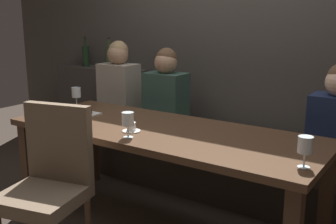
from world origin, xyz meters
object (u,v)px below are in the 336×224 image
(wine_bottle_pale_label, at_px, (109,57))
(espresso_cup, at_px, (131,128))
(fork_on_table, at_px, (71,112))
(wine_glass_near_left, at_px, (76,93))
(wine_glass_end_right, at_px, (305,146))
(diner_redhead, at_px, (119,86))
(wine_glass_end_left, at_px, (128,120))
(dessert_plate, at_px, (85,113))
(wine_bottle_dark_red, at_px, (86,55))
(chair_near_side, at_px, (50,177))
(dining_table, at_px, (162,141))
(diner_bearded, at_px, (166,94))
(banquette_bench, at_px, (210,168))

(wine_bottle_pale_label, bearing_deg, espresso_cup, -43.23)
(espresso_cup, xyz_separation_m, fork_on_table, (-0.75, 0.16, -0.02))
(wine_glass_near_left, bearing_deg, wine_glass_end_right, -10.45)
(diner_redhead, distance_m, wine_glass_end_left, 1.40)
(espresso_cup, relative_size, dessert_plate, 0.63)
(wine_bottle_dark_red, relative_size, wine_glass_end_right, 1.99)
(wine_glass_end_right, height_order, fork_on_table, wine_glass_end_right)
(chair_near_side, distance_m, espresso_cup, 0.61)
(dining_table, bearing_deg, wine_glass_end_left, -100.50)
(wine_glass_end_right, height_order, wine_glass_near_left, same)
(wine_glass_end_right, bearing_deg, chair_near_side, -158.61)
(chair_near_side, xyz_separation_m, espresso_cup, (0.19, 0.54, 0.21))
(diner_redhead, relative_size, diner_bearded, 1.06)
(wine_glass_end_left, xyz_separation_m, dessert_plate, (-0.68, 0.29, -0.10))
(chair_near_side, bearing_deg, diner_bearded, 95.99)
(dining_table, distance_m, wine_bottle_dark_red, 2.08)
(wine_bottle_pale_label, bearing_deg, wine_glass_near_left, -65.14)
(banquette_bench, xyz_separation_m, wine_bottle_dark_red, (-1.76, 0.33, 0.84))
(diner_bearded, height_order, dessert_plate, diner_bearded)
(diner_redhead, bearing_deg, wine_glass_end_left, -46.67)
(dining_table, bearing_deg, diner_redhead, 144.60)
(dining_table, height_order, wine_glass_end_right, wine_glass_end_right)
(diner_redhead, bearing_deg, chair_near_side, -64.00)
(diner_bearded, bearing_deg, banquette_bench, -1.69)
(diner_bearded, xyz_separation_m, dessert_plate, (-0.27, -0.72, -0.06))
(wine_bottle_dark_red, distance_m, wine_glass_end_left, 2.17)
(wine_glass_end_right, distance_m, dessert_plate, 1.76)
(dining_table, relative_size, wine_bottle_dark_red, 6.75)
(diner_bearded, bearing_deg, dining_table, -57.14)
(wine_bottle_pale_label, distance_m, fork_on_table, 1.23)
(banquette_bench, distance_m, diner_redhead, 1.18)
(wine_bottle_dark_red, distance_m, dessert_plate, 1.50)
(diner_redhead, height_order, wine_glass_end_left, diner_redhead)
(diner_redhead, xyz_separation_m, wine_glass_near_left, (-0.00, -0.55, 0.01))
(diner_redhead, bearing_deg, dining_table, -35.40)
(wine_glass_end_right, relative_size, wine_glass_end_left, 1.00)
(banquette_bench, distance_m, fork_on_table, 1.25)
(banquette_bench, height_order, wine_bottle_pale_label, wine_bottle_pale_label)
(wine_glass_end_right, xyz_separation_m, wine_glass_end_left, (-1.07, -0.09, 0.00))
(wine_glass_end_right, bearing_deg, diner_redhead, 155.57)
(dessert_plate, bearing_deg, wine_glass_end_left, -23.04)
(dining_table, relative_size, dessert_plate, 11.58)
(diner_bearded, height_order, wine_glass_near_left, diner_bearded)
(wine_bottle_pale_label, xyz_separation_m, dessert_plate, (0.68, -1.04, -0.32))
(chair_near_side, height_order, dessert_plate, chair_near_side)
(fork_on_table, bearing_deg, wine_bottle_dark_red, 107.49)
(espresso_cup, bearing_deg, dining_table, 55.36)
(dining_table, distance_m, wine_glass_end_right, 1.06)
(wine_glass_near_left, bearing_deg, wine_glass_end_left, -26.02)
(wine_bottle_pale_label, height_order, wine_glass_end_right, wine_bottle_pale_label)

